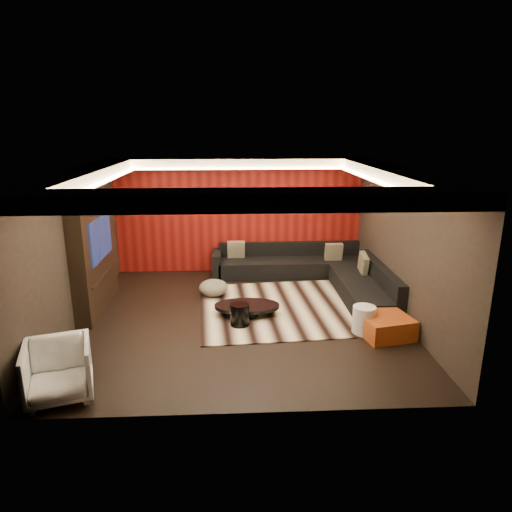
{
  "coord_description": "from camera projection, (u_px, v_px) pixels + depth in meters",
  "views": [
    {
      "loc": [
        -0.13,
        -8.04,
        3.54
      ],
      "look_at": [
        0.3,
        0.6,
        1.05
      ],
      "focal_mm": 32.0,
      "sensor_mm": 36.0,
      "label": 1
    }
  ],
  "objects": [
    {
      "name": "red_feature_wall",
      "position": [
        239.0,
        216.0,
        11.17
      ],
      "size": [
        5.98,
        0.05,
        2.78
      ],
      "primitive_type": "cube",
      "color": "#6B0C0A",
      "rests_on": "ground"
    },
    {
      "name": "throw_pillows",
      "position": [
        309.0,
        255.0,
        10.67
      ],
      "size": [
        3.05,
        1.67,
        0.5
      ],
      "color": "beige",
      "rests_on": "sectional_sofa"
    },
    {
      "name": "cove_back",
      "position": [
        239.0,
        168.0,
        10.25
      ],
      "size": [
        4.8,
        0.08,
        0.04
      ],
      "primitive_type": "cube",
      "color": "#FFD899",
      "rests_on": "ground"
    },
    {
      "name": "soffit_right",
      "position": [
        393.0,
        175.0,
        8.09
      ],
      "size": [
        0.6,
        4.8,
        0.22
      ],
      "primitive_type": "cube",
      "color": "silver",
      "rests_on": "ground"
    },
    {
      "name": "wall_right",
      "position": [
        403.0,
        245.0,
        8.46
      ],
      "size": [
        0.02,
        6.0,
        2.8
      ],
      "primitive_type": "cube",
      "color": "black",
      "rests_on": "ground"
    },
    {
      "name": "ceiling",
      "position": [
        241.0,
        169.0,
        7.92
      ],
      "size": [
        6.0,
        6.0,
        0.02
      ],
      "primitive_type": "cube",
      "color": "silver",
      "rests_on": "ground"
    },
    {
      "name": "striped_pouf",
      "position": [
        214.0,
        288.0,
        9.75
      ],
      "size": [
        0.79,
        0.79,
        0.34
      ],
      "primitive_type": "ellipsoid",
      "rotation": [
        0.0,
        0.0,
        0.33
      ],
      "color": "beige",
      "rests_on": "rug"
    },
    {
      "name": "drum_stool",
      "position": [
        240.0,
        314.0,
        8.29
      ],
      "size": [
        0.45,
        0.45,
        0.41
      ],
      "primitive_type": "cylinder",
      "rotation": [
        0.0,
        0.0,
        -0.4
      ],
      "color": "black",
      "rests_on": "rug"
    },
    {
      "name": "wall_back",
      "position": [
        239.0,
        215.0,
        11.2
      ],
      "size": [
        6.0,
        0.02,
        2.8
      ],
      "primitive_type": "cube",
      "color": "black",
      "rests_on": "ground"
    },
    {
      "name": "cove_right",
      "position": [
        373.0,
        180.0,
        8.1
      ],
      "size": [
        0.08,
        4.8,
        0.04
      ],
      "primitive_type": "cube",
      "color": "#FFD899",
      "rests_on": "ground"
    },
    {
      "name": "orange_ottoman",
      "position": [
        384.0,
        325.0,
        7.94
      ],
      "size": [
        0.97,
        0.97,
        0.36
      ],
      "primitive_type": "cube",
      "rotation": [
        0.0,
        0.0,
        0.21
      ],
      "color": "#A63215",
      "rests_on": "floor"
    },
    {
      "name": "tv_surround",
      "position": [
        94.0,
        256.0,
        8.84
      ],
      "size": [
        0.3,
        2.0,
        2.2
      ],
      "primitive_type": "cube",
      "color": "black",
      "rests_on": "ground"
    },
    {
      "name": "white_side_table",
      "position": [
        364.0,
        320.0,
        7.99
      ],
      "size": [
        0.47,
        0.47,
        0.5
      ],
      "primitive_type": "cylinder",
      "rotation": [
        0.0,
        0.0,
        0.21
      ],
      "color": "silver",
      "rests_on": "floor"
    },
    {
      "name": "soffit_back",
      "position": [
        239.0,
        163.0,
        10.55
      ],
      "size": [
        6.0,
        0.6,
        0.22
      ],
      "primitive_type": "cube",
      "color": "silver",
      "rests_on": "ground"
    },
    {
      "name": "cove_left",
      "position": [
        104.0,
        182.0,
        7.87
      ],
      "size": [
        0.08,
        4.8,
        0.04
      ],
      "primitive_type": "cube",
      "color": "#FFD899",
      "rests_on": "ground"
    },
    {
      "name": "soffit_front",
      "position": [
        245.0,
        200.0,
        5.37
      ],
      "size": [
        6.0,
        0.6,
        0.22
      ],
      "primitive_type": "cube",
      "color": "silver",
      "rests_on": "ground"
    },
    {
      "name": "tv_shelf",
      "position": [
        104.0,
        275.0,
        8.95
      ],
      "size": [
        0.04,
        1.6,
        0.04
      ],
      "primitive_type": "cube",
      "color": "black",
      "rests_on": "ground"
    },
    {
      "name": "soffit_left",
      "position": [
        84.0,
        176.0,
        7.83
      ],
      "size": [
        0.6,
        4.8,
        0.22
      ],
      "primitive_type": "cube",
      "color": "silver",
      "rests_on": "ground"
    },
    {
      "name": "armchair",
      "position": [
        58.0,
        371.0,
        6.07
      ],
      "size": [
        1.05,
        1.07,
        0.78
      ],
      "primitive_type": "imported",
      "rotation": [
        0.0,
        0.0,
        0.3
      ],
      "color": "white",
      "rests_on": "floor"
    },
    {
      "name": "tv_screen",
      "position": [
        101.0,
        238.0,
        8.75
      ],
      "size": [
        0.04,
        1.3,
        0.8
      ],
      "primitive_type": "cube",
      "color": "black",
      "rests_on": "ground"
    },
    {
      "name": "cove_front",
      "position": [
        244.0,
        203.0,
        5.72
      ],
      "size": [
        4.8,
        0.08,
        0.04
      ],
      "primitive_type": "cube",
      "color": "#FFD899",
      "rests_on": "ground"
    },
    {
      "name": "rug",
      "position": [
        299.0,
        307.0,
        9.2
      ],
      "size": [
        4.21,
        3.29,
        0.02
      ],
      "primitive_type": "cube",
      "rotation": [
        0.0,
        0.0,
        0.07
      ],
      "color": "beige",
      "rests_on": "floor"
    },
    {
      "name": "floor",
      "position": [
        242.0,
        318.0,
        8.71
      ],
      "size": [
        6.0,
        6.0,
        0.02
      ],
      "primitive_type": "cube",
      "color": "black",
      "rests_on": "ground"
    },
    {
      "name": "wall_left",
      "position": [
        74.0,
        249.0,
        8.17
      ],
      "size": [
        0.02,
        6.0,
        2.8
      ],
      "primitive_type": "cube",
      "color": "black",
      "rests_on": "ground"
    },
    {
      "name": "sectional_sofa",
      "position": [
        315.0,
        273.0,
        10.5
      ],
      "size": [
        3.65,
        3.5,
        0.75
      ],
      "color": "black",
      "rests_on": "floor"
    },
    {
      "name": "coffee_table",
      "position": [
        247.0,
        310.0,
        8.76
      ],
      "size": [
        1.28,
        1.28,
        0.21
      ],
      "primitive_type": "cylinder",
      "rotation": [
        0.0,
        0.0,
        -0.02
      ],
      "color": "black",
      "rests_on": "rug"
    }
  ]
}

